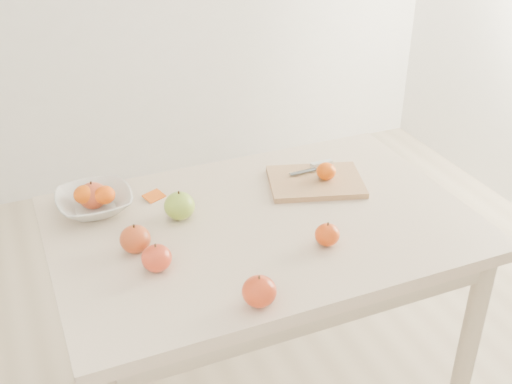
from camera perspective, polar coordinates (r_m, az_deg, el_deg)
name	(u,v)px	position (r m, az deg, el deg)	size (l,w,h in m)	color
table	(263,249)	(1.91, 0.59, -5.08)	(1.20, 0.80, 0.75)	beige
cutting_board	(316,182)	(2.04, 5.32, 0.92)	(0.29, 0.21, 0.02)	tan
board_tangerine	(326,171)	(2.03, 6.25, 1.85)	(0.06, 0.06, 0.05)	#C94B07
fruit_bowl	(95,202)	(1.95, -14.15, -0.88)	(0.22, 0.22, 0.05)	silver
bowl_tangerine_near	(84,194)	(1.94, -15.02, -0.21)	(0.06, 0.06, 0.06)	#E34E08
bowl_tangerine_far	(105,195)	(1.93, -13.30, -0.25)	(0.06, 0.06, 0.05)	#E06007
orange_peel_a	(154,197)	(1.99, -9.04, -0.47)	(0.06, 0.04, 0.00)	#D0520E
orange_peel_b	(182,199)	(1.97, -6.58, -0.64)	(0.04, 0.04, 0.00)	#E05B0F
paring_knife	(319,165)	(2.11, 5.58, 2.41)	(0.17, 0.05, 0.01)	silver
apple_green	(180,206)	(1.86, -6.81, -1.22)	(0.09, 0.09, 0.08)	olive
apple_red_e	(327,235)	(1.75, 6.35, -3.79)	(0.07, 0.07, 0.06)	#970905
apple_red_b	(157,258)	(1.66, -8.83, -5.82)	(0.08, 0.08, 0.07)	#9E0E11
apple_red_d	(135,239)	(1.74, -10.69, -4.13)	(0.08, 0.08, 0.07)	maroon
apple_red_c	(259,291)	(1.53, 0.29, -8.81)	(0.08, 0.08, 0.08)	maroon
apple_red_a	(93,196)	(1.96, -14.30, -0.31)	(0.09, 0.09, 0.08)	maroon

